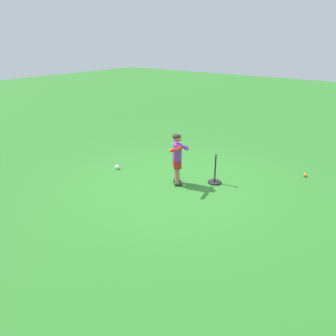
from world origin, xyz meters
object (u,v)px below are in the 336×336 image
at_px(batting_tee, 215,178).
at_px(play_ball_near_batter, 305,175).
at_px(child_batter, 177,155).
at_px(play_ball_by_bucket, 117,167).

bearing_deg(batting_tee, play_ball_near_batter, -133.52).
relative_size(child_batter, play_ball_near_batter, 13.59).
distance_m(play_ball_by_bucket, play_ball_near_batter, 4.20).
height_order(play_ball_by_bucket, batting_tee, batting_tee).
height_order(child_batter, play_ball_near_batter, child_batter).
xyz_separation_m(play_ball_by_bucket, batting_tee, (-2.19, -0.68, 0.06)).
distance_m(play_ball_near_batter, batting_tee, 2.06).
relative_size(play_ball_by_bucket, batting_tee, 0.16).
height_order(child_batter, play_ball_by_bucket, child_batter).
bearing_deg(play_ball_by_bucket, play_ball_near_batter, -148.97).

